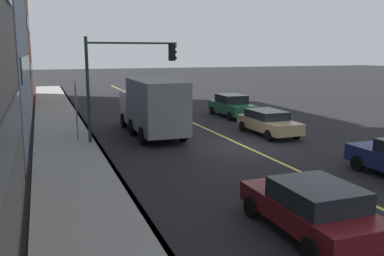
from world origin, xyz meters
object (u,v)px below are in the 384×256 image
car_maroon (312,207)px  street_sign_post (76,106)px  car_tan (268,122)px  truck_gray (153,106)px  traffic_light_mast (125,70)px  car_green (232,105)px

car_maroon → street_sign_post: size_ratio=1.34×
car_tan → street_sign_post: (1.96, 10.32, 1.11)m
car_maroon → street_sign_post: bearing=18.8°
car_tan → truck_gray: bearing=71.5°
car_tan → street_sign_post: bearing=79.2°
truck_gray → traffic_light_mast: (-1.34, 1.76, 2.07)m
car_green → street_sign_post: bearing=113.3°
car_maroon → street_sign_post: (13.72, 4.67, 1.13)m
car_maroon → car_green: size_ratio=0.91×
car_green → car_tan: 6.89m
car_tan → car_green: bearing=-8.3°
car_tan → truck_gray: 6.60m
car_green → traffic_light_mast: traffic_light_mast is taller
truck_gray → street_sign_post: size_ratio=2.34×
car_tan → car_maroon: bearing=154.3°
traffic_light_mast → street_sign_post: bearing=62.4°
traffic_light_mast → street_sign_post: traffic_light_mast is taller
car_maroon → traffic_light_mast: size_ratio=0.79×
street_sign_post → car_green: bearing=-66.7°
car_green → street_sign_post: 12.35m
truck_gray → car_green: bearing=-56.5°
car_green → street_sign_post: (-4.86, 11.31, 1.04)m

